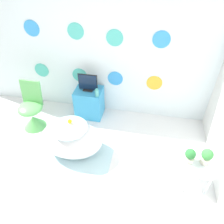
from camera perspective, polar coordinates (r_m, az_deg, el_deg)
ground_plane at (r=3.31m, az=-12.19°, el=-20.14°), size 12.00×12.00×0.00m
wall_back_dotted at (r=3.86m, az=-4.16°, el=16.63°), size 5.10×0.05×2.60m
rug at (r=3.65m, az=-10.08°, el=-11.49°), size 1.23×0.82×0.01m
bathtub at (r=3.54m, az=-10.56°, el=-6.93°), size 0.99×0.67×0.54m
rubber_duck at (r=3.39m, az=-11.03°, el=-2.36°), size 0.07×0.08×0.08m
chair at (r=4.16m, az=-20.06°, el=-0.55°), size 0.43×0.43×0.88m
tv_cabinet at (r=4.19m, az=-5.92°, el=2.49°), size 0.50×0.41×0.57m
tv at (r=3.94m, az=-6.34°, el=7.47°), size 0.35×0.12×0.32m
vase at (r=3.81m, az=-4.00°, el=5.04°), size 0.07×0.07×0.15m
side_table at (r=3.23m, az=20.76°, el=-13.00°), size 0.46×0.35×0.45m
potted_plant_left at (r=3.07m, az=19.67°, el=-10.69°), size 0.14×0.14×0.21m
potted_plant_right at (r=3.11m, az=23.52°, el=-10.50°), size 0.15×0.15×0.24m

